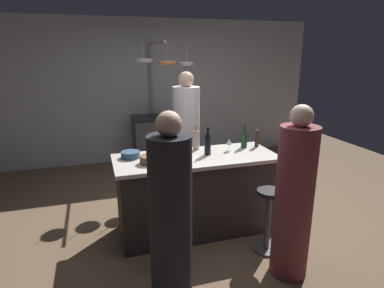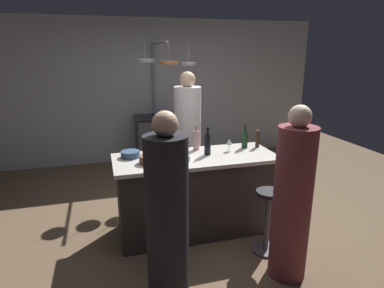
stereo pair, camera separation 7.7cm
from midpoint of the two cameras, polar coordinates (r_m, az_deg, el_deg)
name	(u,v)px [view 2 (the right image)]	position (r m, az deg, el deg)	size (l,w,h in m)	color
ground_plane	(195,229)	(3.94, 1.19, -14.71)	(9.00, 9.00, 0.00)	brown
back_wall	(153,91)	(6.22, -6.57, 9.25)	(6.40, 0.16, 2.60)	#B2B7BC
kitchen_island	(196,193)	(3.73, 1.23, -8.72)	(1.80, 0.72, 0.90)	#332D2B
stove_range	(158,140)	(5.99, -5.68, 0.70)	(0.80, 0.64, 0.89)	#47474C
chef	(188,140)	(4.55, -0.29, 0.71)	(0.37, 0.37, 1.76)	white
bar_stool_left	(163,234)	(3.13, -4.41, -15.58)	(0.28, 0.28, 0.68)	#4C4C51
guest_left	(167,219)	(2.61, -3.52, -13.10)	(0.34, 0.34, 1.61)	black
bar_stool_right	(267,219)	(3.47, 13.76, -12.64)	(0.28, 0.28, 0.68)	#4C4C51
guest_right	(292,201)	(3.04, 17.95, -9.57)	(0.34, 0.34, 1.60)	brown
overhead_pot_rack	(161,74)	(5.31, -4.98, 12.16)	(0.89, 1.31, 2.17)	gray
pepper_mill	(258,139)	(3.97, 12.02, 0.93)	(0.05, 0.05, 0.21)	#382319
wine_bottle_rose	(196,140)	(3.78, 1.34, 0.76)	(0.07, 0.07, 0.31)	#B78C8E
wine_bottle_red	(245,139)	(3.92, 9.83, 0.86)	(0.07, 0.07, 0.29)	#143319
wine_bottle_dark	(208,144)	(3.60, 3.36, -0.04)	(0.07, 0.07, 0.31)	black
wine_bottle_white	(163,142)	(3.71, -4.49, 0.30)	(0.07, 0.07, 0.30)	gray
wine_glass_near_left_guest	(169,145)	(3.63, -3.47, -0.17)	(0.07, 0.07, 0.15)	silver
wine_glass_near_right_guest	(229,142)	(3.76, 7.17, 0.28)	(0.07, 0.07, 0.15)	silver
mixing_bowl_steel	(181,158)	(3.42, -1.23, -2.50)	(0.19, 0.19, 0.06)	#B7B7BC
mixing_bowl_blue	(130,154)	(3.58, -10.20, -1.79)	(0.20, 0.20, 0.07)	#334C6B
mixing_bowl_wooden	(148,159)	(3.37, -7.10, -2.68)	(0.18, 0.18, 0.08)	brown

